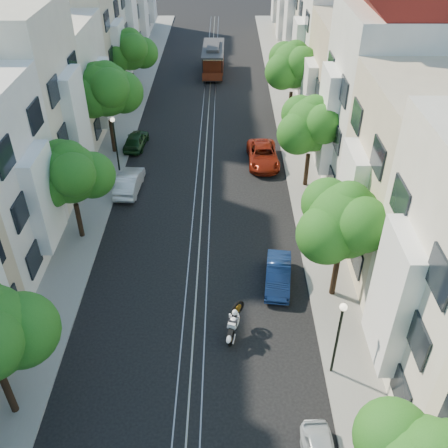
{
  "coord_description": "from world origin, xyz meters",
  "views": [
    {
      "loc": [
        1.53,
        -10.24,
        18.59
      ],
      "look_at": [
        1.48,
        12.32,
        2.2
      ],
      "focal_mm": 40.0,
      "sensor_mm": 36.0,
      "label": 1
    }
  ],
  "objects_px": {
    "lamp_east": "(339,329)",
    "cable_car": "(213,58)",
    "tree_e_b": "(345,222)",
    "parked_car_e_far": "(263,155)",
    "tree_w_c": "(107,91)",
    "sportbike_rider": "(234,322)",
    "lamp_west": "(115,136)",
    "tree_w_d": "(131,51)",
    "tree_e_c": "(312,126)",
    "parked_car_w_far": "(136,140)",
    "parked_car_e_mid": "(278,275)",
    "tree_e_d": "(294,66)",
    "parked_car_w_mid": "(129,182)",
    "tree_w_b": "(71,175)"
  },
  "relations": [
    {
      "from": "tree_e_b",
      "to": "parked_car_w_mid",
      "type": "xyz_separation_m",
      "value": [
        -12.36,
        10.41,
        -4.06
      ]
    },
    {
      "from": "tree_w_b",
      "to": "parked_car_e_far",
      "type": "bearing_deg",
      "value": 38.89
    },
    {
      "from": "tree_e_b",
      "to": "sportbike_rider",
      "type": "bearing_deg",
      "value": -152.27
    },
    {
      "from": "tree_w_c",
      "to": "parked_car_e_far",
      "type": "height_order",
      "value": "tree_w_c"
    },
    {
      "from": "tree_w_b",
      "to": "sportbike_rider",
      "type": "xyz_separation_m",
      "value": [
        9.1,
        -7.79,
        -3.53
      ]
    },
    {
      "from": "parked_car_e_far",
      "to": "tree_e_d",
      "type": "bearing_deg",
      "value": 67.85
    },
    {
      "from": "lamp_west",
      "to": "parked_car_w_mid",
      "type": "height_order",
      "value": "lamp_west"
    },
    {
      "from": "tree_e_c",
      "to": "tree_w_c",
      "type": "height_order",
      "value": "tree_w_c"
    },
    {
      "from": "lamp_east",
      "to": "cable_car",
      "type": "relative_size",
      "value": 0.58
    },
    {
      "from": "lamp_east",
      "to": "sportbike_rider",
      "type": "distance_m",
      "value": 5.25
    },
    {
      "from": "lamp_east",
      "to": "parked_car_w_far",
      "type": "relative_size",
      "value": 1.12
    },
    {
      "from": "tree_e_c",
      "to": "sportbike_rider",
      "type": "height_order",
      "value": "tree_e_c"
    },
    {
      "from": "tree_e_c",
      "to": "lamp_east",
      "type": "height_order",
      "value": "tree_e_c"
    },
    {
      "from": "tree_w_c",
      "to": "parked_car_w_far",
      "type": "bearing_deg",
      "value": 31.37
    },
    {
      "from": "tree_e_c",
      "to": "tree_e_d",
      "type": "distance_m",
      "value": 11.0
    },
    {
      "from": "tree_e_b",
      "to": "tree_e_d",
      "type": "bearing_deg",
      "value": 90.0
    },
    {
      "from": "tree_w_d",
      "to": "parked_car_w_mid",
      "type": "distance_m",
      "value": 17.17
    },
    {
      "from": "tree_e_b",
      "to": "cable_car",
      "type": "relative_size",
      "value": 0.93
    },
    {
      "from": "tree_e_b",
      "to": "lamp_east",
      "type": "relative_size",
      "value": 1.61
    },
    {
      "from": "tree_e_b",
      "to": "tree_w_c",
      "type": "height_order",
      "value": "tree_w_c"
    },
    {
      "from": "lamp_west",
      "to": "tree_w_b",
      "type": "bearing_deg",
      "value": -95.97
    },
    {
      "from": "tree_e_b",
      "to": "lamp_east",
      "type": "distance_m",
      "value": 5.41
    },
    {
      "from": "tree_e_b",
      "to": "parked_car_w_mid",
      "type": "distance_m",
      "value": 16.66
    },
    {
      "from": "lamp_east",
      "to": "parked_car_w_far",
      "type": "xyz_separation_m",
      "value": [
        -11.9,
        21.91,
        -2.21
      ]
    },
    {
      "from": "tree_e_c",
      "to": "sportbike_rider",
      "type": "xyz_separation_m",
      "value": [
        -5.3,
        -13.79,
        -3.73
      ]
    },
    {
      "from": "tree_w_c",
      "to": "parked_car_e_mid",
      "type": "distance_m",
      "value": 19.53
    },
    {
      "from": "lamp_east",
      "to": "cable_car",
      "type": "xyz_separation_m",
      "value": [
        -6.04,
        39.49,
        -1.21
      ]
    },
    {
      "from": "tree_w_b",
      "to": "tree_w_d",
      "type": "distance_m",
      "value": 22.0
    },
    {
      "from": "tree_e_b",
      "to": "parked_car_e_far",
      "type": "bearing_deg",
      "value": 101.31
    },
    {
      "from": "tree_e_c",
      "to": "parked_car_e_mid",
      "type": "distance_m",
      "value": 11.25
    },
    {
      "from": "tree_w_d",
      "to": "lamp_west",
      "type": "xyz_separation_m",
      "value": [
        0.84,
        -13.98,
        -1.75
      ]
    },
    {
      "from": "cable_car",
      "to": "parked_car_e_far",
      "type": "distance_m",
      "value": 20.65
    },
    {
      "from": "tree_e_c",
      "to": "sportbike_rider",
      "type": "bearing_deg",
      "value": -111.02
    },
    {
      "from": "tree_e_b",
      "to": "tree_w_b",
      "type": "height_order",
      "value": "tree_e_b"
    },
    {
      "from": "tree_w_d",
      "to": "parked_car_e_mid",
      "type": "distance_m",
      "value": 28.83
    },
    {
      "from": "parked_car_w_mid",
      "to": "parked_car_e_mid",
      "type": "bearing_deg",
      "value": 138.35
    },
    {
      "from": "tree_w_c",
      "to": "parked_car_e_mid",
      "type": "relative_size",
      "value": 1.91
    },
    {
      "from": "tree_e_c",
      "to": "tree_e_d",
      "type": "xyz_separation_m",
      "value": [
        0.0,
        11.0,
        0.27
      ]
    },
    {
      "from": "tree_e_c",
      "to": "tree_w_d",
      "type": "height_order",
      "value": "same"
    },
    {
      "from": "tree_e_c",
      "to": "tree_w_d",
      "type": "distance_m",
      "value": 21.53
    },
    {
      "from": "tree_e_b",
      "to": "sportbike_rider",
      "type": "xyz_separation_m",
      "value": [
        -5.3,
        -2.79,
        -3.87
      ]
    },
    {
      "from": "tree_e_d",
      "to": "parked_car_e_mid",
      "type": "xyz_separation_m",
      "value": [
        -2.86,
        -21.12,
        -4.25
      ]
    },
    {
      "from": "lamp_west",
      "to": "parked_car_w_far",
      "type": "xyz_separation_m",
      "value": [
        0.7,
        3.91,
        -2.21
      ]
    },
    {
      "from": "tree_e_c",
      "to": "lamp_west",
      "type": "relative_size",
      "value": 1.57
    },
    {
      "from": "tree_w_c",
      "to": "cable_car",
      "type": "bearing_deg",
      "value": 68.22
    },
    {
      "from": "lamp_west",
      "to": "tree_w_d",
      "type": "bearing_deg",
      "value": 93.44
    },
    {
      "from": "tree_w_c",
      "to": "parked_car_e_mid",
      "type": "xyz_separation_m",
      "value": [
        11.54,
        -15.12,
        -4.46
      ]
    },
    {
      "from": "lamp_west",
      "to": "tree_w_c",
      "type": "bearing_deg",
      "value": 105.75
    },
    {
      "from": "tree_w_c",
      "to": "tree_w_d",
      "type": "relative_size",
      "value": 1.09
    },
    {
      "from": "tree_e_b",
      "to": "cable_car",
      "type": "xyz_separation_m",
      "value": [
        -7.0,
        34.52,
        -3.1
      ]
    }
  ]
}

